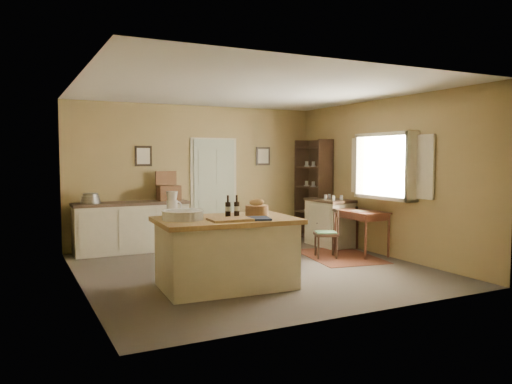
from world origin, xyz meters
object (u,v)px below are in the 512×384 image
at_px(right_cabinet, 330,222).
at_px(shelving_unit, 315,190).
at_px(writing_desk, 361,216).
at_px(desk_chair, 326,234).
at_px(work_island, 225,251).
at_px(sideboard, 132,225).

xyz_separation_m(right_cabinet, shelving_unit, (0.15, 0.75, 0.57)).
bearing_deg(writing_desk, desk_chair, 178.10).
bearing_deg(shelving_unit, writing_desk, -95.14).
bearing_deg(desk_chair, right_cabinet, 75.92).
distance_m(work_island, writing_desk, 3.16).
bearing_deg(work_island, writing_desk, 21.35).
distance_m(sideboard, right_cabinet, 3.70).
relative_size(work_island, shelving_unit, 0.90).
relative_size(work_island, right_cabinet, 1.85).
bearing_deg(sideboard, right_cabinet, -16.64).
height_order(work_island, shelving_unit, shelving_unit).
bearing_deg(desk_chair, work_island, -132.46).
bearing_deg(shelving_unit, work_island, -139.49).
height_order(sideboard, writing_desk, sideboard).
bearing_deg(right_cabinet, writing_desk, -89.99).
height_order(writing_desk, shelving_unit, shelving_unit).
xyz_separation_m(sideboard, desk_chair, (2.82, -1.99, -0.08)).
bearing_deg(shelving_unit, desk_chair, -117.52).
distance_m(desk_chair, right_cabinet, 1.18).
distance_m(sideboard, shelving_unit, 3.75).
xyz_separation_m(work_island, sideboard, (-0.55, 3.00, -0.00)).
height_order(writing_desk, right_cabinet, right_cabinet).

